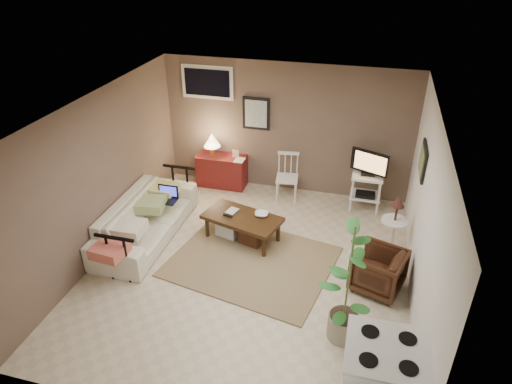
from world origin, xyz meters
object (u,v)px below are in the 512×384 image
(sofa, at_px, (145,213))
(spindle_chair, at_px, (287,178))
(side_table, at_px, (395,219))
(red_console, at_px, (221,168))
(potted_plant, at_px, (348,281))
(armchair, at_px, (378,269))
(coffee_table, at_px, (242,226))
(tv_stand, at_px, (367,179))

(sofa, bearing_deg, spindle_chair, -47.17)
(sofa, relative_size, side_table, 2.15)
(red_console, relative_size, potted_plant, 0.65)
(sofa, xyz_separation_m, side_table, (3.78, 0.48, 0.21))
(potted_plant, bearing_deg, sofa, 157.65)
(spindle_chair, relative_size, potted_plant, 0.52)
(potted_plant, bearing_deg, red_console, 128.90)
(armchair, bearing_deg, red_console, -108.96)
(spindle_chair, bearing_deg, red_console, 173.45)
(potted_plant, bearing_deg, spindle_chair, 112.93)
(spindle_chair, height_order, armchair, spindle_chair)
(armchair, bearing_deg, side_table, -174.16)
(coffee_table, xyz_separation_m, potted_plant, (1.74, -1.63, 0.62))
(red_console, bearing_deg, side_table, -24.52)
(tv_stand, bearing_deg, side_table, -70.22)
(spindle_chair, bearing_deg, tv_stand, -1.37)
(red_console, relative_size, armchair, 1.63)
(coffee_table, height_order, tv_stand, tv_stand)
(spindle_chair, bearing_deg, side_table, -34.91)
(red_console, xyz_separation_m, potted_plant, (2.63, -3.26, 0.50))
(sofa, bearing_deg, coffee_table, -78.74)
(red_console, height_order, potted_plant, potted_plant)
(coffee_table, distance_m, tv_stand, 2.36)
(coffee_table, relative_size, tv_stand, 1.19)
(armchair, xyz_separation_m, potted_plant, (-0.37, -1.00, 0.54))
(armchair, distance_m, potted_plant, 1.19)
(tv_stand, bearing_deg, coffee_table, -141.62)
(sofa, xyz_separation_m, potted_plant, (3.24, -1.33, 0.43))
(red_console, distance_m, potted_plant, 4.22)
(spindle_chair, xyz_separation_m, armchair, (1.68, -2.11, -0.07))
(coffee_table, relative_size, spindle_chair, 1.54)
(sofa, distance_m, red_console, 2.02)
(coffee_table, bearing_deg, sofa, -168.74)
(side_table, xyz_separation_m, potted_plant, (-0.54, -1.81, 0.23))
(spindle_chair, xyz_separation_m, potted_plant, (1.32, -3.11, 0.47))
(tv_stand, height_order, side_table, tv_stand)
(tv_stand, xyz_separation_m, armchair, (0.28, -2.08, -0.26))
(spindle_chair, bearing_deg, potted_plant, -67.07)
(sofa, distance_m, potted_plant, 3.53)
(coffee_table, xyz_separation_m, armchair, (2.11, -0.63, 0.07))
(red_console, bearing_deg, potted_plant, -51.10)
(red_console, bearing_deg, tv_stand, -3.88)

